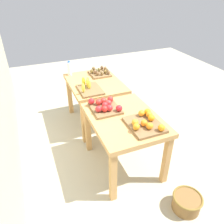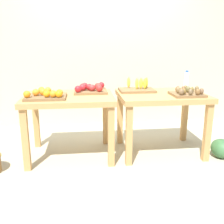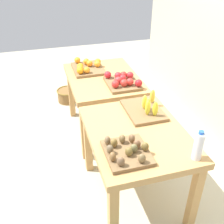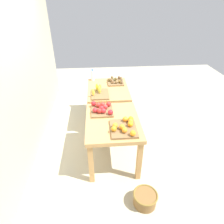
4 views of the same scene
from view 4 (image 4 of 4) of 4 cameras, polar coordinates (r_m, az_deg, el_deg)
ground_plane at (r=3.83m, az=-0.53°, el=-7.00°), size 8.00×8.00×0.00m
back_wall at (r=3.32m, az=-25.31°, el=13.07°), size 4.40×0.12×3.00m
display_table_left at (r=3.00m, az=0.19°, el=-4.10°), size 1.04×0.80×0.76m
display_table_right at (r=3.96m, az=-1.17°, el=5.44°), size 1.04×0.80×0.76m
orange_bin at (r=2.73m, az=3.56°, el=-4.37°), size 0.46×0.36×0.11m
apple_bin at (r=3.12m, az=-2.95°, el=0.91°), size 0.40×0.36×0.11m
banana_crate at (r=3.65m, az=-3.67°, el=5.58°), size 0.44×0.32×0.17m
kiwi_bin at (r=4.14m, az=1.10°, el=8.90°), size 0.36×0.33×0.10m
water_bottle at (r=4.25m, az=-5.63°, el=10.56°), size 0.07×0.07×0.24m
watermelon_pile at (r=4.99m, az=0.98°, el=4.74°), size 0.61×0.40×0.27m
wicker_basket at (r=2.82m, az=9.59°, el=-23.57°), size 0.32×0.32×0.19m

